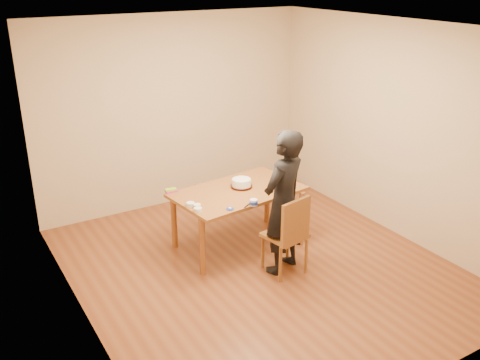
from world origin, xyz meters
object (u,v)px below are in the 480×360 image
cake_plate (241,186)px  cake (241,183)px  person (283,203)px  dining_table (238,192)px  dining_chair (285,235)px

cake_plate → cake: 0.05m
cake → person: size_ratio=0.14×
dining_table → cake_plate: (0.09, 0.07, 0.03)m
dining_table → dining_chair: dining_table is taller
cake_plate → person: 0.80m
dining_chair → cake_plate: bearing=82.9°
dining_chair → person: bearing=78.8°
cake_plate → person: (0.06, -0.80, 0.07)m
dining_chair → cake: 0.92m
dining_table → person: bearing=-85.1°
cake → cake_plate: bearing=0.0°
dining_chair → person: 0.39m
dining_chair → person: size_ratio=0.25×
dining_table → person: person is taller
cake_plate → dining_chair: bearing=-85.9°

